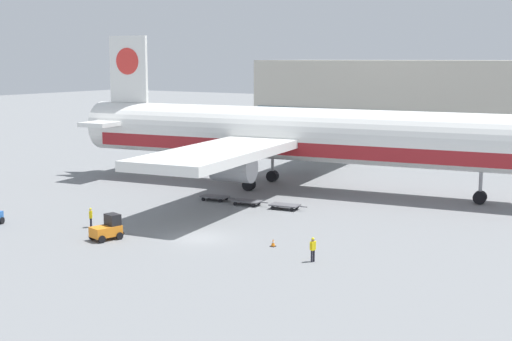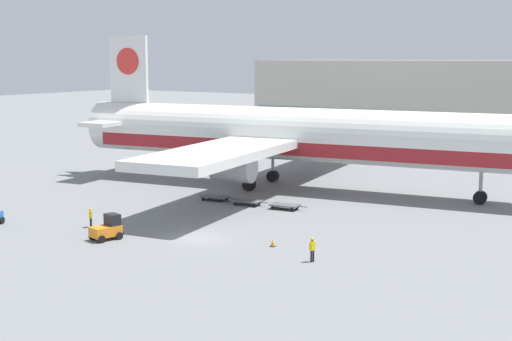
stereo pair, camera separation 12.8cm
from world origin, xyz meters
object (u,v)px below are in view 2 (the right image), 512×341
(baggage_dolly_lead, at_px, (215,197))
(ground_crew_near, at_px, (312,247))
(baggage_dolly_second, at_px, (247,201))
(baggage_dolly_third, at_px, (285,205))
(ground_crew_far, at_px, (91,216))
(baggage_tug_foreground, at_px, (108,229))
(traffic_cone_near, at_px, (273,243))
(airplane_main, at_px, (289,136))

(baggage_dolly_lead, bearing_deg, ground_crew_near, -44.32)
(baggage_dolly_second, distance_m, ground_crew_near, 20.38)
(baggage_dolly_lead, distance_m, baggage_dolly_second, 4.02)
(baggage_dolly_third, xyz_separation_m, ground_crew_near, (10.69, -14.32, 0.67))
(baggage_dolly_second, xyz_separation_m, ground_crew_far, (-6.10, -15.01, 0.61))
(baggage_dolly_third, distance_m, ground_crew_far, 18.45)
(ground_crew_near, xyz_separation_m, ground_crew_far, (-20.92, -1.03, -0.06))
(baggage_tug_foreground, height_order, ground_crew_near, baggage_tug_foreground)
(baggage_tug_foreground, height_order, traffic_cone_near, baggage_tug_foreground)
(baggage_dolly_second, distance_m, ground_crew_far, 16.22)
(baggage_dolly_lead, height_order, ground_crew_near, ground_crew_near)
(baggage_dolly_lead, relative_size, ground_crew_far, 2.22)
(baggage_dolly_lead, relative_size, traffic_cone_near, 6.24)
(baggage_dolly_second, bearing_deg, baggage_dolly_third, -2.82)
(baggage_dolly_third, bearing_deg, airplane_main, 110.92)
(baggage_dolly_lead, bearing_deg, airplane_main, 67.32)
(baggage_tug_foreground, xyz_separation_m, ground_crew_near, (16.81, 3.20, 0.18))
(airplane_main, bearing_deg, baggage_tug_foreground, -99.22)
(baggage_dolly_third, bearing_deg, ground_crew_near, -60.71)
(airplane_main, xyz_separation_m, baggage_tug_foreground, (-0.74, -27.49, -4.96))
(ground_crew_near, bearing_deg, traffic_cone_near, 86.02)
(baggage_dolly_lead, relative_size, ground_crew_near, 2.11)
(baggage_dolly_second, height_order, traffic_cone_near, traffic_cone_near)
(baggage_dolly_lead, height_order, baggage_dolly_third, same)
(baggage_dolly_third, height_order, ground_crew_far, ground_crew_far)
(airplane_main, relative_size, baggage_dolly_lead, 15.35)
(airplane_main, bearing_deg, ground_crew_far, -108.52)
(airplane_main, xyz_separation_m, baggage_dolly_lead, (-2.76, -10.16, -5.45))
(baggage_dolly_second, bearing_deg, baggage_tug_foreground, -104.08)
(ground_crew_near, bearing_deg, ground_crew_far, 113.14)
(airplane_main, bearing_deg, baggage_dolly_third, -69.31)
(baggage_tug_foreground, height_order, baggage_dolly_third, baggage_tug_foreground)
(baggage_dolly_second, distance_m, traffic_cone_near, 15.74)
(baggage_tug_foreground, xyz_separation_m, ground_crew_far, (-4.11, 2.18, 0.12))
(baggage_dolly_lead, height_order, traffic_cone_near, traffic_cone_near)
(baggage_tug_foreground, distance_m, baggage_dolly_second, 17.31)
(baggage_dolly_third, height_order, traffic_cone_near, traffic_cone_near)
(baggage_dolly_second, bearing_deg, traffic_cone_near, -56.75)
(ground_crew_near, bearing_deg, baggage_dolly_second, 66.98)
(airplane_main, xyz_separation_m, traffic_cone_near, (11.52, -22.22, -5.55))
(baggage_dolly_lead, distance_m, ground_crew_far, 15.30)
(baggage_tug_foreground, xyz_separation_m, baggage_dolly_third, (6.12, 17.52, -0.49))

